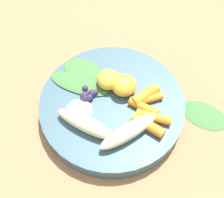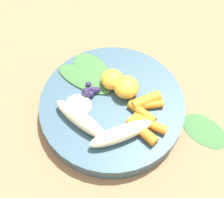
% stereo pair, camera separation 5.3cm
% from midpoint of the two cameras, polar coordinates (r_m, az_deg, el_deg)
% --- Properties ---
extents(ground_plane, '(2.40, 2.40, 0.00)m').
position_cam_midpoint_polar(ground_plane, '(0.57, 2.68, -2.42)').
color(ground_plane, '#99704C').
extents(bowl, '(0.27, 0.27, 0.03)m').
position_cam_midpoint_polar(bowl, '(0.55, 2.74, -1.62)').
color(bowl, '#385666').
rests_on(bowl, ground_plane).
extents(banana_peeled_left, '(0.06, 0.11, 0.03)m').
position_cam_midpoint_polar(banana_peeled_left, '(0.50, 4.80, -6.84)').
color(banana_peeled_left, beige).
rests_on(banana_peeled_left, bowl).
extents(banana_peeled_right, '(0.11, 0.05, 0.03)m').
position_cam_midpoint_polar(banana_peeled_right, '(0.51, -2.73, -4.39)').
color(banana_peeled_right, beige).
rests_on(banana_peeled_right, bowl).
extents(orange_segment_near, '(0.04, 0.04, 0.03)m').
position_cam_midpoint_polar(orange_segment_near, '(0.55, 2.86, 3.57)').
color(orange_segment_near, '#F4A833').
rests_on(orange_segment_near, bowl).
extents(orange_segment_far, '(0.05, 0.05, 0.03)m').
position_cam_midpoint_polar(orange_segment_far, '(0.54, 5.40, 2.19)').
color(orange_segment_far, '#F4A833').
rests_on(orange_segment_far, bowl).
extents(carrot_front, '(0.06, 0.02, 0.02)m').
position_cam_midpoint_polar(carrot_front, '(0.51, 8.90, -6.12)').
color(carrot_front, orange).
rests_on(carrot_front, bowl).
extents(carrot_mid_left, '(0.06, 0.04, 0.02)m').
position_cam_midpoint_polar(carrot_mid_left, '(0.52, 10.13, -4.89)').
color(carrot_mid_left, orange).
rests_on(carrot_mid_left, bowl).
extents(carrot_mid_right, '(0.06, 0.02, 0.01)m').
position_cam_midpoint_polar(carrot_mid_right, '(0.53, 8.56, -2.69)').
color(carrot_mid_right, orange).
rests_on(carrot_mid_right, bowl).
extents(carrot_rear, '(0.04, 0.05, 0.01)m').
position_cam_midpoint_polar(carrot_rear, '(0.54, 10.08, -1.29)').
color(carrot_rear, orange).
rests_on(carrot_rear, bowl).
extents(carrot_small, '(0.03, 0.06, 0.02)m').
position_cam_midpoint_polar(carrot_small, '(0.54, 9.32, -0.50)').
color(carrot_small, orange).
rests_on(carrot_small, bowl).
extents(blueberry_pile, '(0.03, 0.03, 0.01)m').
position_cam_midpoint_polar(blueberry_pile, '(0.55, -1.54, 1.25)').
color(blueberry_pile, '#2D234C').
rests_on(blueberry_pile, bowl).
extents(coconut_shred_patch, '(0.05, 0.05, 0.00)m').
position_cam_midpoint_polar(coconut_shred_patch, '(0.54, -3.66, -1.49)').
color(coconut_shred_patch, white).
rests_on(coconut_shred_patch, bowl).
extents(kale_leaf_left, '(0.09, 0.06, 0.01)m').
position_cam_midpoint_polar(kale_leaf_left, '(0.58, -1.42, 5.53)').
color(kale_leaf_left, '#3D7038').
rests_on(kale_leaf_left, bowl).
extents(kale_leaf_right, '(0.12, 0.08, 0.01)m').
position_cam_midpoint_polar(kale_leaf_right, '(0.57, -2.64, 3.65)').
color(kale_leaf_right, '#3D7038').
rests_on(kale_leaf_right, bowl).
extents(kale_leaf_stray, '(0.10, 0.07, 0.01)m').
position_cam_midpoint_polar(kale_leaf_stray, '(0.58, 19.82, -5.87)').
color(kale_leaf_stray, '#3D7038').
rests_on(kale_leaf_stray, ground_plane).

